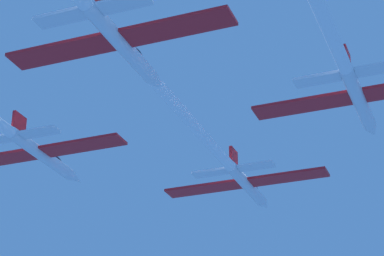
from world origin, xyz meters
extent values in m
cylinder|color=white|center=(0.05, 0.70, 0.95)|extent=(1.32, 12.00, 1.32)
cone|color=white|center=(0.05, 8.02, 0.95)|extent=(1.29, 2.64, 1.29)
ellipsoid|color=black|center=(0.05, 3.34, 1.51)|extent=(0.92, 2.40, 0.66)
cube|color=red|center=(-5.17, 0.10, 0.95)|extent=(9.12, 2.64, 0.29)
cube|color=red|center=(5.27, 0.10, 0.95)|extent=(9.12, 2.64, 0.29)
cube|color=red|center=(0.05, -4.10, 2.57)|extent=(0.35, 2.16, 1.92)
cube|color=white|center=(-2.66, -4.34, 0.95)|extent=(4.10, 1.58, 0.29)
cube|color=white|center=(2.76, -4.34, 0.95)|extent=(4.10, 1.58, 0.29)
cylinder|color=white|center=(0.05, -35.84, 0.95)|extent=(1.19, 61.07, 1.19)
cylinder|color=white|center=(-17.60, -16.14, 0.76)|extent=(1.32, 12.00, 1.32)
cone|color=white|center=(-17.60, -8.81, 0.76)|extent=(1.29, 2.64, 1.29)
ellipsoid|color=black|center=(-17.60, -13.50, 1.32)|extent=(0.92, 2.40, 0.66)
cube|color=red|center=(-12.38, -16.74, 0.76)|extent=(9.12, 2.64, 0.29)
cube|color=red|center=(-17.60, -20.94, 2.38)|extent=(0.35, 2.16, 1.92)
cube|color=white|center=(-14.89, -21.18, 0.76)|extent=(4.10, 1.58, 0.29)
cylinder|color=white|center=(16.47, -16.93, 0.66)|extent=(1.32, 12.00, 1.32)
cone|color=white|center=(16.47, -9.61, 0.66)|extent=(1.29, 2.64, 1.29)
ellipsoid|color=black|center=(16.47, -14.29, 1.23)|extent=(0.92, 2.40, 0.66)
cube|color=red|center=(11.25, -17.53, 0.66)|extent=(9.12, 2.64, 0.29)
cube|color=red|center=(16.47, -21.74, 2.28)|extent=(0.35, 2.16, 1.92)
cube|color=white|center=(13.76, -21.98, 0.66)|extent=(4.10, 1.58, 0.29)
cube|color=white|center=(19.18, -21.98, 0.66)|extent=(4.10, 1.58, 0.29)
cylinder|color=white|center=(0.27, -33.63, 0.70)|extent=(1.32, 12.00, 1.32)
cone|color=white|center=(0.27, -26.30, 0.70)|extent=(1.29, 2.64, 1.29)
ellipsoid|color=black|center=(0.27, -30.98, 1.27)|extent=(0.92, 2.40, 0.66)
cube|color=red|center=(-4.95, -34.23, 0.70)|extent=(9.12, 2.64, 0.29)
cube|color=red|center=(5.49, -34.23, 0.70)|extent=(9.12, 2.64, 0.29)
cube|color=white|center=(-2.44, -38.67, 0.70)|extent=(4.10, 1.58, 0.29)
cube|color=white|center=(2.98, -38.67, 0.70)|extent=(4.10, 1.58, 0.29)
camera|label=1|loc=(25.57, -82.82, -33.14)|focal=74.10mm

